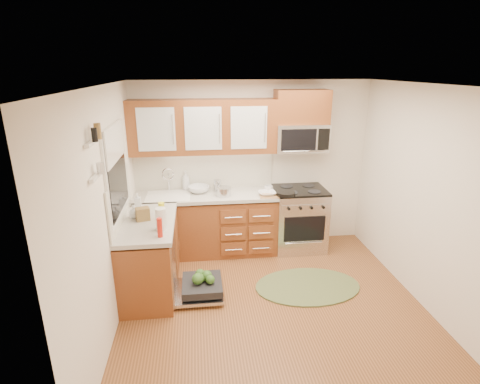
{
  "coord_description": "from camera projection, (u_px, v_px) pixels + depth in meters",
  "views": [
    {
      "loc": [
        -0.83,
        -3.69,
        2.67
      ],
      "look_at": [
        -0.29,
        0.85,
        1.14
      ],
      "focal_mm": 28.0,
      "sensor_mm": 36.0,
      "label": 1
    }
  ],
  "objects": [
    {
      "name": "dishwasher",
      "position": [
        199.0,
        288.0,
        4.57
      ],
      "size": [
        0.7,
        0.6,
        0.2
      ],
      "primitive_type": null,
      "color": "silver",
      "rests_on": "ground"
    },
    {
      "name": "rug",
      "position": [
        308.0,
        286.0,
        4.78
      ],
      "size": [
        1.53,
        1.2,
        0.02
      ],
      "primitive_type": null,
      "rotation": [
        0.0,
        0.0,
        -0.27
      ],
      "color": "#60693C",
      "rests_on": "ground"
    },
    {
      "name": "paper_towel_roll",
      "position": [
        161.0,
        219.0,
        4.18
      ],
      "size": [
        0.14,
        0.14,
        0.26
      ],
      "primitive_type": "cylinder",
      "rotation": [
        0.0,
        0.0,
        0.24
      ],
      "color": "white",
      "rests_on": "countertop_left"
    },
    {
      "name": "red_bottle",
      "position": [
        160.0,
        228.0,
        4.01
      ],
      "size": [
        0.06,
        0.06,
        0.21
      ],
      "primitive_type": "cylinder",
      "rotation": [
        0.0,
        0.0,
        -0.11
      ],
      "color": "red",
      "rests_on": "countertop_left"
    },
    {
      "name": "bowl_b",
      "position": [
        199.0,
        189.0,
        5.46
      ],
      "size": [
        0.38,
        0.38,
        0.1
      ],
      "primitive_type": "imported",
      "rotation": [
        0.0,
        0.0,
        0.3
      ],
      "color": "#999999",
      "rests_on": "countertop_back"
    },
    {
      "name": "wall_right",
      "position": [
        428.0,
        199.0,
        4.22
      ],
      "size": [
        0.04,
        3.5,
        2.5
      ],
      "primitive_type": "cube",
      "color": "silver",
      "rests_on": "ground"
    },
    {
      "name": "stock_pot",
      "position": [
        224.0,
        192.0,
        5.31
      ],
      "size": [
        0.28,
        0.28,
        0.13
      ],
      "primitive_type": "cylinder",
      "rotation": [
        0.0,
        0.0,
        0.37
      ],
      "color": "silver",
      "rests_on": "countertop_back"
    },
    {
      "name": "upper_cabinets",
      "position": [
        203.0,
        127.0,
        5.22
      ],
      "size": [
        2.05,
        0.35,
        0.75
      ],
      "primitive_type": null,
      "color": "brown",
      "rests_on": "ground"
    },
    {
      "name": "cup",
      "position": [
        268.0,
        189.0,
        5.48
      ],
      "size": [
        0.15,
        0.15,
        0.1
      ],
      "primitive_type": "imported",
      "rotation": [
        0.0,
        0.0,
        0.26
      ],
      "color": "#999999",
      "rests_on": "countertop_back"
    },
    {
      "name": "skillet",
      "position": [
        286.0,
        194.0,
        5.26
      ],
      "size": [
        0.35,
        0.35,
        0.05
      ],
      "primitive_type": "cylinder",
      "rotation": [
        0.0,
        0.0,
        -0.43
      ],
      "color": "black",
      "rests_on": "range"
    },
    {
      "name": "countertop_back",
      "position": [
        205.0,
        196.0,
        5.41
      ],
      "size": [
        2.07,
        0.64,
        0.05
      ],
      "primitive_type": "cube",
      "color": "beige",
      "rests_on": "base_cabinet_back"
    },
    {
      "name": "cutting_board",
      "position": [
        270.0,
        196.0,
        5.29
      ],
      "size": [
        0.29,
        0.2,
        0.02
      ],
      "primitive_type": "cube",
      "rotation": [
        0.0,
        0.0,
        -0.09
      ],
      "color": "#B37A52",
      "rests_on": "countertop_back"
    },
    {
      "name": "wooden_box",
      "position": [
        143.0,
        214.0,
        4.46
      ],
      "size": [
        0.18,
        0.15,
        0.16
      ],
      "primitive_type": "cube",
      "rotation": [
        0.0,
        0.0,
        0.3
      ],
      "color": "brown",
      "rests_on": "countertop_left"
    },
    {
      "name": "sink",
      "position": [
        169.0,
        204.0,
        5.36
      ],
      "size": [
        0.62,
        0.5,
        0.26
      ],
      "primitive_type": null,
      "color": "white",
      "rests_on": "ground"
    },
    {
      "name": "cabinet_over_mw",
      "position": [
        302.0,
        107.0,
        5.3
      ],
      "size": [
        0.76,
        0.35,
        0.47
      ],
      "primitive_type": "cube",
      "color": "brown",
      "rests_on": "ground"
    },
    {
      "name": "base_cabinet_back",
      "position": [
        206.0,
        226.0,
        5.57
      ],
      "size": [
        2.05,
        0.6,
        0.85
      ],
      "primitive_type": "cube",
      "color": "brown",
      "rests_on": "ground"
    },
    {
      "name": "microwave",
      "position": [
        301.0,
        137.0,
        5.41
      ],
      "size": [
        0.76,
        0.38,
        0.4
      ],
      "primitive_type": null,
      "color": "silver",
      "rests_on": "ground"
    },
    {
      "name": "window",
      "position": [
        116.0,
        172.0,
        4.2
      ],
      "size": [
        0.03,
        1.05,
        1.05
      ],
      "primitive_type": null,
      "color": "white",
      "rests_on": "ground"
    },
    {
      "name": "base_cabinet_left",
      "position": [
        150.0,
        258.0,
        4.62
      ],
      "size": [
        0.6,
        1.25,
        0.85
      ],
      "primitive_type": "cube",
      "color": "brown",
      "rests_on": "ground"
    },
    {
      "name": "backsplash_back",
      "position": [
        204.0,
        170.0,
        5.59
      ],
      "size": [
        2.05,
        0.02,
        0.57
      ],
      "primitive_type": "cube",
      "color": "beige",
      "rests_on": "ground"
    },
    {
      "name": "wall_back",
      "position": [
        252.0,
        165.0,
        5.67
      ],
      "size": [
        3.5,
        0.04,
        2.5
      ],
      "primitive_type": "cube",
      "color": "silver",
      "rests_on": "ground"
    },
    {
      "name": "wall_front",
      "position": [
        333.0,
        302.0,
        2.37
      ],
      "size": [
        3.5,
        0.04,
        2.5
      ],
      "primitive_type": "cube",
      "color": "silver",
      "rests_on": "ground"
    },
    {
      "name": "bowl_a",
      "position": [
        267.0,
        194.0,
        5.33
      ],
      "size": [
        0.26,
        0.26,
        0.06
      ],
      "primitive_type": "imported",
      "rotation": [
        0.0,
        0.0,
        0.07
      ],
      "color": "#999999",
      "rests_on": "countertop_back"
    },
    {
      "name": "ceiling",
      "position": [
        280.0,
        85.0,
        3.62
      ],
      "size": [
        3.5,
        3.5,
        0.0
      ],
      "primitive_type": "plane",
      "rotation": [
        3.14,
        0.0,
        0.0
      ],
      "color": "white",
      "rests_on": "ground"
    },
    {
      "name": "backsplash_left",
      "position": [
        120.0,
        199.0,
        4.33
      ],
      "size": [
        0.02,
        1.25,
        0.57
      ],
      "primitive_type": "cube",
      "color": "beige",
      "rests_on": "ground"
    },
    {
      "name": "soap_bottle_a",
      "position": [
        186.0,
        180.0,
        5.55
      ],
      "size": [
        0.14,
        0.14,
        0.29
      ],
      "primitive_type": "imported",
      "rotation": [
        0.0,
        0.0,
        -0.27
      ],
      "color": "#999999",
      "rests_on": "countertop_back"
    },
    {
      "name": "blue_carton",
      "position": [
        161.0,
        222.0,
        4.2
      ],
      "size": [
        0.11,
        0.07,
        0.18
      ],
      "primitive_type": "cube",
      "rotation": [
        0.0,
        0.0,
        0.06
      ],
      "color": "teal",
      "rests_on": "countertop_left"
    },
    {
      "name": "countertop_left",
      "position": [
        148.0,
        223.0,
        4.47
      ],
      "size": [
        0.64,
        1.27,
        0.05
      ],
      "primitive_type": "cube",
      "color": "beige",
      "rests_on": "base_cabinet_left"
    },
    {
      "name": "soap_bottle_b",
      "position": [
        138.0,
        200.0,
        4.9
      ],
      "size": [
        0.09,
        0.09,
        0.18
      ],
      "primitive_type": "imported",
      "rotation": [
        0.0,
        0.0,
        0.06
      ],
      "color": "#999999",
      "rests_on": "countertop_left"
    },
    {
      "name": "mustard_bottle",
      "position": [
        162.0,
        212.0,
        4.44
      ],
      "size": [
        0.09,
        0.09,
        0.23
      ],
      "primitive_type": "cylinder",
      "rotation": [
        0.0,
        0.0,
        0.29
      ],
      "color": "yellow",
      "rests_on": "countertop_left"
    },
    {
      "name": "canister",
      "position": [
        217.0,
        186.0,
        5.49
      ],
      "size": [
        0.13,
        0.13,
        0.18
      ],
      "primitive_type": "cylinder",
      "rotation": [
        0.0,
        0.0,
        -0.25
      ],
      "color": "silver",
      "rests_on": "countertop_back"
    },
    {
      "name": "soap_bottle_c",
      "position": [
        134.0,
        212.0,
        4.52
      ],
      "size": [
        0.16,
        0.16,
        0.16
      ],
      "primitive_type": "imported",
      "rotation": [
        0.0,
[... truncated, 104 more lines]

